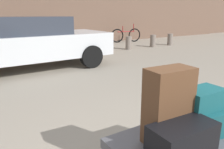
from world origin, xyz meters
TOP-DOWN VIEW (x-y plane):
  - luggage_cart at (0.00, 0.00)m, footprint 1.28×0.78m
  - suitcase_teal_rear_right at (0.26, -0.03)m, footprint 0.55×0.47m
  - suitcase_brown_stacked_top at (-0.15, 0.03)m, footprint 0.44×0.26m
  - duffel_bag_black_center at (-0.21, -0.21)m, footprint 0.57×0.31m
  - duffel_bag_teal_topmost_pile at (0.26, -0.03)m, footprint 0.42×0.27m
  - parked_car at (-0.26, 5.07)m, footprint 4.36×2.05m
  - bicycle_leaning at (5.53, 8.53)m, footprint 1.75×0.34m
  - bollard_kerb_near at (2.53, 6.40)m, footprint 0.26×0.26m
  - bollard_kerb_mid at (4.12, 6.40)m, footprint 0.26×0.26m
  - bollard_kerb_far at (5.52, 6.40)m, footprint 0.26×0.26m
  - bollard_corner at (6.64, 6.40)m, footprint 0.26×0.26m

SIDE VIEW (x-z plane):
  - luggage_cart at x=0.00m, z-range 0.10..0.44m
  - bollard_kerb_near at x=2.53m, z-range 0.00..0.56m
  - bollard_kerb_mid at x=4.12m, z-range 0.00..0.56m
  - bollard_kerb_far at x=5.52m, z-range 0.00..0.56m
  - bollard_corner at x=6.64m, z-range 0.00..0.56m
  - bicycle_leaning at x=5.53m, z-range -0.11..0.85m
  - suitcase_teal_rear_right at x=0.26m, z-range 0.34..0.59m
  - duffel_bag_black_center at x=-0.21m, z-range 0.34..0.64m
  - suitcase_brown_stacked_top at x=-0.15m, z-range 0.34..1.04m
  - duffel_bag_teal_topmost_pile at x=0.26m, z-range 0.59..0.80m
  - parked_car at x=-0.26m, z-range 0.05..1.47m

